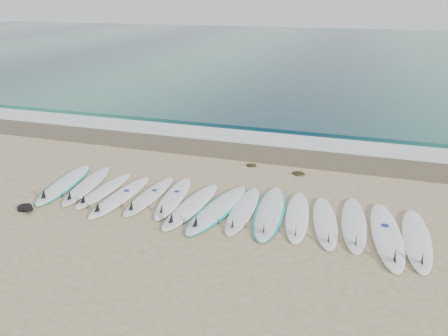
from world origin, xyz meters
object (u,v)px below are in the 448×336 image
(leash_coil, at_px, (26,208))
(surfboard_0, at_px, (64,184))
(surfboard_7, at_px, (217,209))
(surfboard_14, at_px, (417,240))

(leash_coil, bearing_deg, surfboard_0, 90.89)
(surfboard_7, xyz_separation_m, surfboard_14, (4.29, -0.06, 0.01))
(surfboard_7, bearing_deg, surfboard_14, 8.56)
(surfboard_14, height_order, leash_coil, surfboard_14)
(surfboard_14, xyz_separation_m, leash_coil, (-8.57, -1.24, -0.01))
(surfboard_0, bearing_deg, surfboard_14, -9.92)
(surfboard_0, distance_m, surfboard_14, 8.59)
(surfboard_0, distance_m, surfboard_7, 4.30)
(surfboard_7, height_order, surfboard_14, surfboard_7)
(surfboard_0, relative_size, surfboard_7, 0.97)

